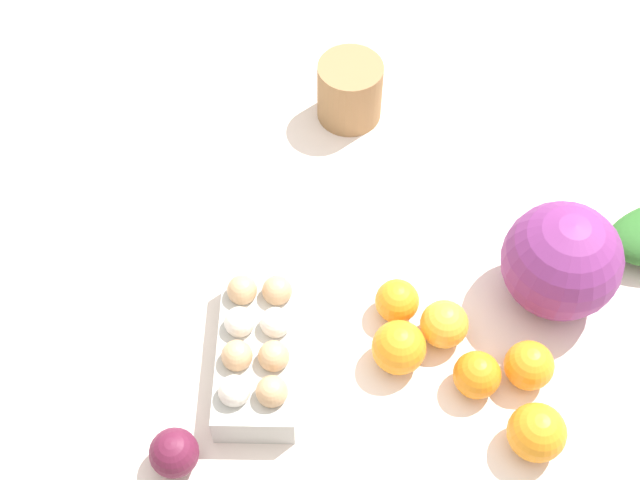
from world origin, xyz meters
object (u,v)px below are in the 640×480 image
at_px(orange_1, 399,348).
at_px(orange_5, 397,301).
at_px(orange_2, 529,365).
at_px(orange_3, 537,433).
at_px(orange_4, 444,324).
at_px(orange_0, 477,375).
at_px(egg_carton, 258,349).
at_px(beet_root, 174,453).
at_px(cabbage_purple, 562,261).
at_px(paper_bag, 350,91).

relative_size(orange_1, orange_5, 1.20).
relative_size(orange_2, orange_3, 0.88).
height_order(orange_2, orange_4, same).
relative_size(orange_4, orange_5, 1.08).
height_order(orange_1, orange_2, orange_1).
height_order(orange_0, orange_1, orange_1).
xyz_separation_m(egg_carton, beet_root, (-0.11, -0.15, -0.01)).
height_order(egg_carton, orange_4, egg_carton).
bearing_deg(orange_5, cabbage_purple, 5.94).
relative_size(paper_bag, orange_0, 1.66).
bearing_deg(egg_carton, paper_bag, 165.05).
xyz_separation_m(cabbage_purple, orange_1, (-0.24, -0.11, -0.05)).
bearing_deg(cabbage_purple, orange_1, -156.62).
xyz_separation_m(cabbage_purple, orange_0, (-0.14, -0.15, -0.05)).
xyz_separation_m(cabbage_purple, orange_3, (-0.07, -0.24, -0.05)).
distance_m(beet_root, orange_4, 0.42).
distance_m(paper_bag, orange_1, 0.49).
distance_m(beet_root, orange_0, 0.43).
relative_size(orange_0, orange_1, 0.86).
relative_size(orange_0, orange_2, 0.96).
distance_m(egg_carton, beet_root, 0.18).
bearing_deg(orange_1, orange_0, -22.98).
xyz_separation_m(orange_0, orange_4, (-0.04, 0.08, 0.00)).
xyz_separation_m(orange_2, orange_5, (-0.18, 0.12, -0.00)).
xyz_separation_m(egg_carton, orange_4, (0.27, 0.03, -0.01)).
height_order(orange_1, orange_4, orange_1).
relative_size(cabbage_purple, beet_root, 2.61).
xyz_separation_m(egg_carton, orange_1, (0.20, -0.01, -0.00)).
distance_m(orange_2, orange_4, 0.13).
relative_size(paper_bag, orange_1, 1.44).
height_order(egg_carton, orange_0, egg_carton).
relative_size(beet_root, orange_2, 0.95).
height_order(beet_root, orange_5, beet_root).
relative_size(egg_carton, orange_1, 3.24).
bearing_deg(orange_5, paper_bag, 96.36).
height_order(orange_2, orange_5, orange_2).
bearing_deg(orange_4, beet_root, -155.07).
bearing_deg(egg_carton, orange_4, 100.18).
distance_m(orange_1, orange_3, 0.22).
xyz_separation_m(paper_bag, beet_root, (-0.27, -0.63, -0.02)).
height_order(orange_0, orange_4, orange_4).
height_order(orange_0, orange_5, orange_0).
bearing_deg(egg_carton, orange_5, 113.55).
relative_size(cabbage_purple, orange_5, 2.67).
xyz_separation_m(beet_root, orange_1, (0.31, 0.14, 0.01)).
bearing_deg(cabbage_purple, orange_2, -114.04).
distance_m(cabbage_purple, orange_0, 0.21).
distance_m(egg_carton, orange_3, 0.40).
xyz_separation_m(egg_carton, orange_0, (0.31, -0.05, -0.01)).
bearing_deg(cabbage_purple, orange_0, -132.45).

